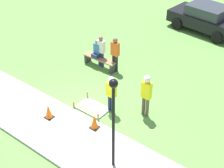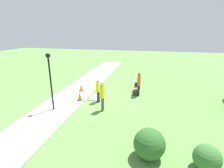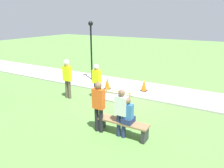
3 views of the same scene
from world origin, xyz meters
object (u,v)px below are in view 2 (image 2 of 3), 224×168
person_seated_on_bench (138,81)px  worker_assistant (102,93)px  bystander_in_orange_shirt (139,83)px  traffic_cone_near_patch (81,87)px  worker_supervisor (98,88)px  bystander_in_gray_shirt (139,81)px  park_bench (137,88)px  lamppost_near (50,73)px  traffic_cone_far_patch (80,96)px

person_seated_on_bench → worker_assistant: 4.49m
worker_assistant → bystander_in_orange_shirt: bearing=147.3°
traffic_cone_near_patch → worker_supervisor: bearing=49.6°
bystander_in_orange_shirt → bystander_in_gray_shirt: bearing=-174.8°
park_bench → lamppost_near: bearing=-46.4°
bystander_in_orange_shirt → lamppost_near: bearing=-52.9°
traffic_cone_far_patch → bystander_in_orange_shirt: (-2.03, 3.92, 0.61)m
traffic_cone_near_patch → park_bench: 4.49m
bystander_in_gray_shirt → park_bench: bearing=-78.0°
traffic_cone_near_patch → bystander_in_gray_shirt: bystander_in_gray_shirt is taller
traffic_cone_near_patch → lamppost_near: bearing=-6.1°
bystander_in_gray_shirt → worker_assistant: bearing=-26.0°
traffic_cone_far_patch → bystander_in_orange_shirt: bystander_in_orange_shirt is taller
traffic_cone_far_patch → park_bench: (-2.82, 3.73, -0.04)m
bystander_in_orange_shirt → bystander_in_gray_shirt: (-0.82, -0.07, -0.10)m
bystander_in_gray_shirt → lamppost_near: bearing=-46.9°
person_seated_on_bench → lamppost_near: bearing=-45.3°
traffic_cone_far_patch → park_bench: size_ratio=0.34×
worker_assistant → worker_supervisor: bearing=-151.6°
traffic_cone_near_patch → person_seated_on_bench: size_ratio=0.70×
traffic_cone_near_patch → person_seated_on_bench: (-1.21, 4.43, 0.46)m
worker_supervisor → worker_assistant: worker_assistant is taller
traffic_cone_near_patch → traffic_cone_far_patch: size_ratio=0.99×
person_seated_on_bench → worker_supervisor: size_ratio=0.52×
person_seated_on_bench → bystander_in_gray_shirt: bearing=17.3°
park_bench → traffic_cone_near_patch: bearing=-77.3°
worker_supervisor → lamppost_near: 3.32m
traffic_cone_far_patch → bystander_in_gray_shirt: 4.81m
bystander_in_gray_shirt → lamppost_near: 6.84m
traffic_cone_far_patch → bystander_in_gray_shirt: bystander_in_gray_shirt is taller
worker_supervisor → bystander_in_gray_shirt: bearing=136.1°
person_seated_on_bench → lamppost_near: 6.95m
traffic_cone_far_patch → bystander_in_orange_shirt: size_ratio=0.35×
worker_supervisor → bystander_in_gray_shirt: worker_supervisor is taller
traffic_cone_far_patch → lamppost_near: bearing=-31.0°
park_bench → bystander_in_orange_shirt: bystander_in_orange_shirt is taller
park_bench → lamppost_near: 6.89m
traffic_cone_near_patch → traffic_cone_far_patch: bearing=19.5°
person_seated_on_bench → bystander_in_gray_shirt: bystander_in_gray_shirt is taller
person_seated_on_bench → bystander_in_orange_shirt: (1.02, 0.14, 0.15)m
traffic_cone_far_patch → traffic_cone_near_patch: bearing=-160.5°
person_seated_on_bench → bystander_in_gray_shirt: (0.20, 0.06, 0.06)m
traffic_cone_far_patch → lamppost_near: (1.72, -1.03, 2.00)m
traffic_cone_near_patch → bystander_in_gray_shirt: 4.63m
traffic_cone_near_patch → worker_assistant: size_ratio=0.32×
traffic_cone_near_patch → park_bench: size_ratio=0.34×
worker_supervisor → bystander_in_orange_shirt: bearing=124.9°
worker_supervisor → bystander_in_gray_shirt: size_ratio=1.04×
park_bench → person_seated_on_bench: bearing=167.3°
traffic_cone_far_patch → worker_supervisor: size_ratio=0.37×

